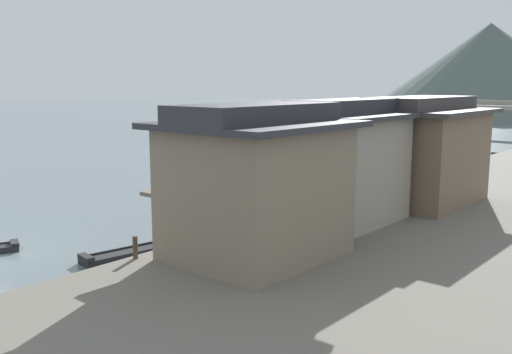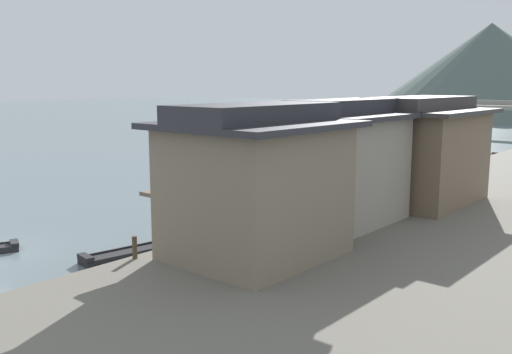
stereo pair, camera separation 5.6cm
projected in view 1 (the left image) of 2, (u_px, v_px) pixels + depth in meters
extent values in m
cube|color=#232326|center=(15.00, 243.00, 26.63)|extent=(1.01, 0.70, 0.19)
cube|color=#33281E|center=(276.00, 212.00, 33.72)|extent=(2.39, 5.56, 0.26)
cube|color=#33281E|center=(293.00, 200.00, 35.95)|extent=(1.06, 0.59, 0.23)
cube|color=#33281E|center=(257.00, 217.00, 31.41)|extent=(1.06, 0.59, 0.23)
cube|color=#33281E|center=(268.00, 209.00, 33.92)|extent=(1.27, 4.83, 0.08)
cube|color=#33281E|center=(284.00, 210.00, 33.46)|extent=(1.27, 4.83, 0.08)
ellipsoid|color=olive|center=(276.00, 206.00, 33.65)|extent=(1.31, 1.61, 0.55)
cube|color=brown|center=(459.00, 165.00, 53.12)|extent=(1.71, 4.36, 0.23)
cube|color=brown|center=(463.00, 160.00, 54.77)|extent=(0.93, 0.51, 0.20)
cube|color=brown|center=(455.00, 165.00, 51.40)|extent=(0.93, 0.51, 0.20)
cube|color=brown|center=(454.00, 163.00, 53.32)|extent=(0.74, 3.71, 0.08)
cube|color=brown|center=(464.00, 164.00, 52.87)|extent=(0.74, 3.71, 0.08)
cube|color=#232326|center=(132.00, 253.00, 25.67)|extent=(1.82, 4.75, 0.24)
cube|color=#232326|center=(173.00, 240.00, 27.02)|extent=(1.04, 0.51, 0.22)
cube|color=#232326|center=(86.00, 258.00, 24.25)|extent=(1.04, 0.51, 0.22)
cube|color=#232326|center=(126.00, 247.00, 26.03)|extent=(0.73, 4.10, 0.08)
cube|color=#232326|center=(137.00, 252.00, 25.26)|extent=(0.73, 4.10, 0.08)
cube|color=brown|center=(229.00, 181.00, 44.44)|extent=(2.83, 3.93, 0.30)
cube|color=brown|center=(207.00, 178.00, 43.79)|extent=(0.97, 0.76, 0.27)
cube|color=brown|center=(251.00, 176.00, 45.00)|extent=(0.97, 0.76, 0.27)
cube|color=brown|center=(231.00, 179.00, 43.98)|extent=(1.77, 3.03, 0.08)
cube|color=brown|center=(227.00, 177.00, 44.85)|extent=(1.77, 3.03, 0.08)
ellipsoid|color=brown|center=(229.00, 176.00, 44.38)|extent=(1.42, 1.56, 0.50)
cube|color=brown|center=(404.00, 182.00, 44.02)|extent=(0.97, 4.56, 0.20)
cube|color=brown|center=(415.00, 176.00, 45.61)|extent=(0.76, 0.38, 0.18)
cube|color=brown|center=(392.00, 184.00, 42.36)|extent=(0.76, 0.38, 0.18)
cube|color=brown|center=(399.00, 180.00, 44.23)|extent=(0.20, 4.03, 0.08)
cube|color=brown|center=(408.00, 181.00, 43.76)|extent=(0.20, 4.03, 0.08)
cube|color=#33281E|center=(486.00, 158.00, 57.73)|extent=(1.51, 5.63, 0.26)
cube|color=#33281E|center=(497.00, 154.00, 59.54)|extent=(1.04, 0.43, 0.23)
cube|color=#33281E|center=(475.00, 158.00, 55.84)|extent=(1.04, 0.43, 0.23)
cube|color=#33281E|center=(481.00, 156.00, 58.06)|extent=(0.42, 5.06, 0.08)
cube|color=#33281E|center=(491.00, 157.00, 57.34)|extent=(0.42, 5.06, 0.08)
ellipsoid|color=olive|center=(486.00, 154.00, 57.66)|extent=(1.11, 1.49, 0.56)
cube|color=brown|center=(427.00, 173.00, 48.47)|extent=(1.52, 4.32, 0.29)
cube|color=brown|center=(433.00, 166.00, 50.08)|extent=(0.82, 0.48, 0.26)
cube|color=brown|center=(421.00, 172.00, 46.76)|extent=(0.82, 0.48, 0.26)
cube|color=brown|center=(422.00, 170.00, 48.64)|extent=(0.68, 3.70, 0.08)
cube|color=brown|center=(432.00, 171.00, 48.24)|extent=(0.68, 3.70, 0.08)
cube|color=#7F705B|center=(256.00, 193.00, 22.67)|extent=(5.41, 6.26, 5.20)
cube|color=brown|center=(203.00, 184.00, 24.63)|extent=(0.70, 6.26, 0.16)
cube|color=#2D2D33|center=(256.00, 125.00, 22.22)|extent=(6.31, 7.16, 0.24)
cube|color=#2D2D33|center=(256.00, 113.00, 22.14)|extent=(3.25, 7.16, 0.70)
cube|color=gray|center=(344.00, 170.00, 28.44)|extent=(4.47, 5.88, 5.20)
cube|color=gray|center=(302.00, 165.00, 30.10)|extent=(0.70, 5.88, 0.16)
cube|color=#2D2D33|center=(345.00, 116.00, 28.00)|extent=(5.37, 6.78, 0.24)
cube|color=#2D2D33|center=(345.00, 106.00, 27.92)|extent=(2.68, 6.78, 0.70)
cube|color=#75604C|center=(418.00, 158.00, 33.27)|extent=(5.86, 7.38, 5.20)
cube|color=brown|center=(368.00, 153.00, 35.37)|extent=(0.70, 7.38, 0.16)
cube|color=#3D3838|center=(420.00, 111.00, 32.82)|extent=(6.76, 8.28, 0.24)
cube|color=#3D3838|center=(420.00, 103.00, 32.74)|extent=(3.52, 8.28, 0.70)
cylinder|color=#473828|center=(135.00, 247.00, 22.61)|extent=(0.20, 0.20, 0.92)
cylinder|color=#473828|center=(256.00, 216.00, 28.20)|extent=(0.20, 0.20, 0.76)
cube|color=gray|center=(505.00, 108.00, 80.04)|extent=(27.02, 2.40, 0.60)
cylinder|color=gray|center=(448.00, 121.00, 85.61)|extent=(1.80, 1.80, 3.91)
cube|color=gray|center=(508.00, 103.00, 80.68)|extent=(27.02, 0.30, 0.70)
cone|color=#4C5B56|center=(488.00, 70.00, 127.99)|extent=(57.04, 57.04, 20.82)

